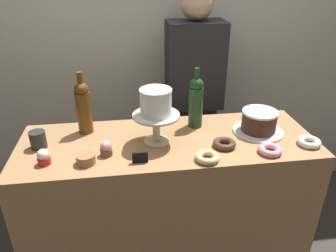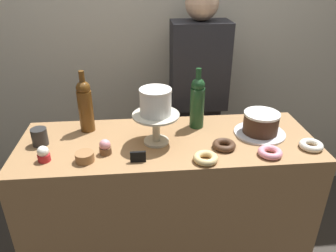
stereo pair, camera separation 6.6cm
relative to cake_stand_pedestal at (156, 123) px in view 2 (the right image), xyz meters
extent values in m
cube|color=#BCB7A8|center=(0.06, 0.86, 0.28)|extent=(6.00, 0.05, 2.60)
cube|color=#997047|center=(0.06, 0.01, -0.56)|extent=(1.49, 0.54, 0.92)
cylinder|color=beige|center=(0.00, 0.00, -0.10)|extent=(0.13, 0.13, 0.01)
cylinder|color=beige|center=(0.00, 0.00, -0.03)|extent=(0.04, 0.04, 0.13)
cylinder|color=beige|center=(0.00, 0.00, 0.04)|extent=(0.23, 0.23, 0.01)
cylinder|color=white|center=(0.00, 0.00, 0.11)|extent=(0.15, 0.15, 0.11)
cylinder|color=white|center=(0.00, 0.00, 0.17)|extent=(0.15, 0.15, 0.01)
cylinder|color=silver|center=(0.54, 0.04, -0.10)|extent=(0.26, 0.26, 0.01)
cylinder|color=#3D2619|center=(0.54, 0.04, -0.05)|extent=(0.18, 0.18, 0.10)
cylinder|color=white|center=(0.54, 0.04, 0.01)|extent=(0.18, 0.18, 0.01)
cylinder|color=#193D1E|center=(0.23, 0.15, 0.01)|extent=(0.08, 0.08, 0.22)
sphere|color=#193D1E|center=(0.23, 0.15, 0.13)|extent=(0.07, 0.07, 0.07)
cylinder|color=#193D1E|center=(0.23, 0.15, 0.18)|extent=(0.03, 0.03, 0.08)
cylinder|color=#5B3814|center=(-0.35, 0.17, 0.01)|extent=(0.08, 0.08, 0.22)
sphere|color=#5B3814|center=(-0.35, 0.17, 0.13)|extent=(0.07, 0.07, 0.07)
cylinder|color=#5B3814|center=(-0.35, 0.17, 0.18)|extent=(0.03, 0.03, 0.08)
cylinder|color=brown|center=(-0.24, -0.09, -0.09)|extent=(0.06, 0.06, 0.03)
sphere|color=pink|center=(-0.24, -0.09, -0.06)|extent=(0.05, 0.05, 0.05)
cylinder|color=red|center=(-0.51, -0.12, -0.09)|extent=(0.06, 0.06, 0.03)
sphere|color=white|center=(-0.51, -0.12, -0.06)|extent=(0.05, 0.05, 0.05)
torus|color=#472D1E|center=(0.32, -0.09, -0.09)|extent=(0.11, 0.11, 0.03)
torus|color=#E0C17F|center=(0.21, -0.19, -0.09)|extent=(0.11, 0.11, 0.03)
torus|color=pink|center=(0.52, -0.17, -0.09)|extent=(0.11, 0.11, 0.03)
torus|color=silver|center=(0.74, -0.13, -0.09)|extent=(0.11, 0.11, 0.03)
cylinder|color=olive|center=(-0.33, -0.14, -0.10)|extent=(0.08, 0.08, 0.01)
cylinder|color=olive|center=(-0.33, -0.14, -0.09)|extent=(0.08, 0.08, 0.01)
cylinder|color=olive|center=(-0.33, -0.14, -0.08)|extent=(0.08, 0.08, 0.01)
cylinder|color=olive|center=(-0.33, -0.14, -0.07)|extent=(0.08, 0.08, 0.01)
cube|color=black|center=(-0.09, -0.17, -0.08)|extent=(0.07, 0.01, 0.05)
cylinder|color=#282828|center=(-0.57, 0.03, -0.06)|extent=(0.08, 0.08, 0.09)
cube|color=black|center=(0.31, 0.58, -0.59)|extent=(0.28, 0.18, 0.85)
cube|color=#232328|center=(0.31, 0.58, 0.11)|extent=(0.36, 0.22, 0.55)
sphere|color=tan|center=(0.31, 0.58, 0.48)|extent=(0.20, 0.20, 0.20)
camera|label=1|loc=(-0.14, -1.39, 0.70)|focal=34.63mm
camera|label=2|loc=(-0.08, -1.40, 0.70)|focal=34.63mm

